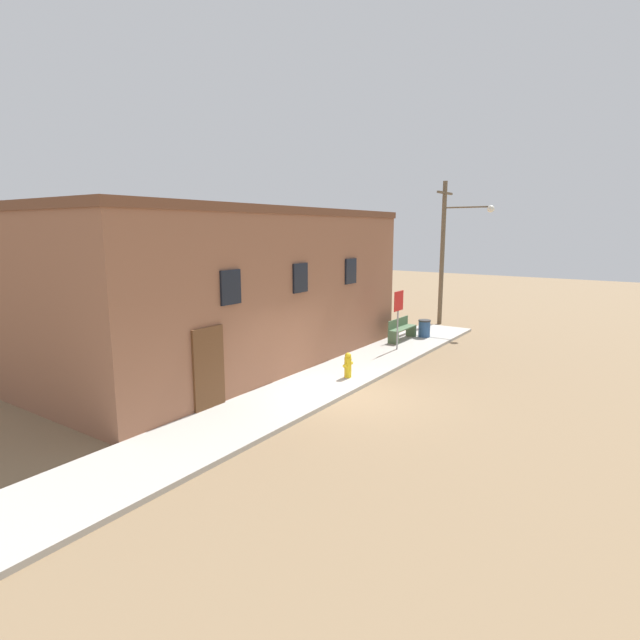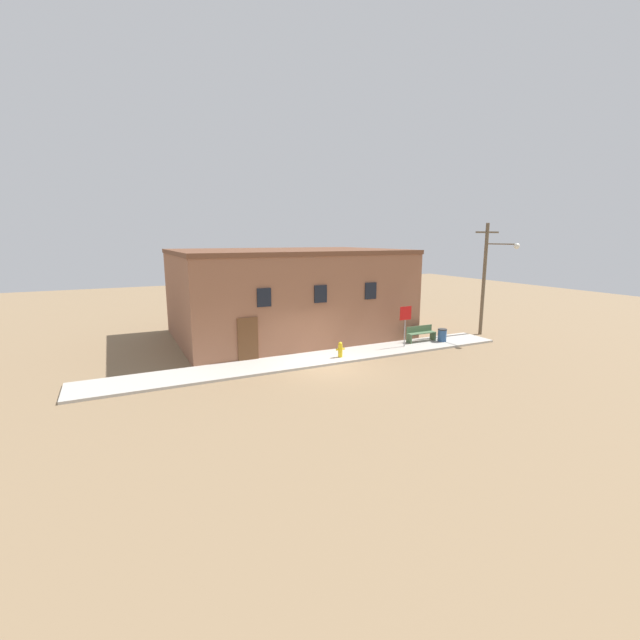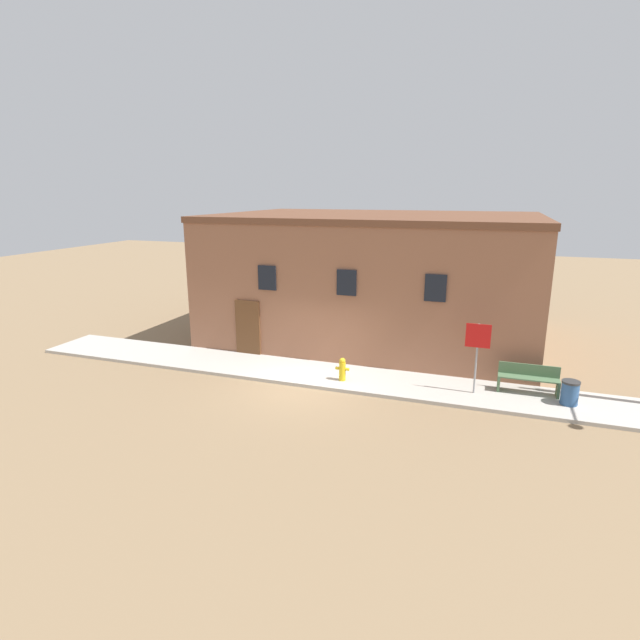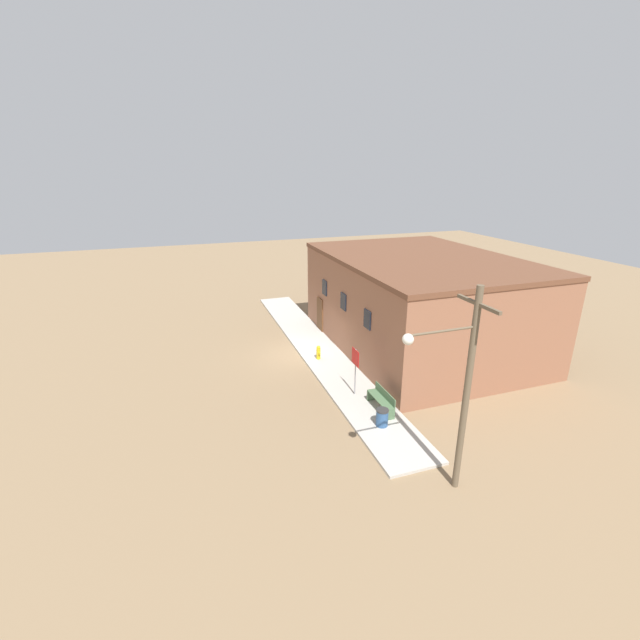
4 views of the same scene
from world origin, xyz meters
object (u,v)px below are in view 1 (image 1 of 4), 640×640
stop_sign (398,308)px  bench (401,329)px  fire_hydrant (348,365)px  trash_bin (424,328)px  utility_pole (447,246)px

stop_sign → bench: (1.56, 0.58, -1.10)m
stop_sign → bench: size_ratio=1.24×
fire_hydrant → trash_bin: 6.84m
bench → fire_hydrant: bearing=-171.0°
bench → utility_pole: bearing=-0.0°
bench → trash_bin: 1.24m
stop_sign → trash_bin: stop_sign is taller
bench → stop_sign: bearing=-159.7°
stop_sign → bench: bearing=20.3°
fire_hydrant → utility_pole: bearing=4.9°
stop_sign → trash_bin: size_ratio=3.07×
bench → utility_pole: size_ratio=0.26×
stop_sign → trash_bin: bearing=0.8°
stop_sign → utility_pole: bearing=5.1°
fire_hydrant → utility_pole: utility_pole is taller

